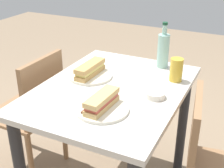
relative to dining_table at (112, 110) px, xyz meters
name	(u,v)px	position (x,y,z in m)	size (l,w,h in m)	color
dining_table	(112,110)	(0.00, 0.00, 0.00)	(0.98, 0.74, 0.77)	beige
chair_far	(33,109)	(0.00, 0.57, -0.14)	(0.41, 0.41, 0.85)	#936B47
chair_near	(211,167)	(-0.06, -0.57, -0.14)	(0.46, 0.46, 0.85)	#936B47
plate_near	(102,109)	(-0.24, -0.07, 0.15)	(0.25, 0.25, 0.01)	silver
baguette_sandwich_near	(102,101)	(-0.24, -0.07, 0.19)	(0.22, 0.08, 0.07)	tan
knife_near	(90,105)	(-0.25, -0.01, 0.16)	(0.18, 0.01, 0.01)	silver
plate_far	(90,76)	(0.07, 0.17, 0.15)	(0.25, 0.25, 0.01)	silver
baguette_sandwich_far	(90,69)	(0.07, 0.17, 0.19)	(0.24, 0.07, 0.07)	tan
knife_far	(81,73)	(0.06, 0.22, 0.16)	(0.18, 0.05, 0.01)	silver
water_bottle	(163,50)	(0.40, -0.15, 0.25)	(0.07, 0.07, 0.28)	#99C6B7
beer_glass	(176,70)	(0.23, -0.28, 0.21)	(0.07, 0.07, 0.13)	gold
olive_bowl	(155,95)	(-0.01, -0.24, 0.16)	(0.10, 0.10, 0.03)	silver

